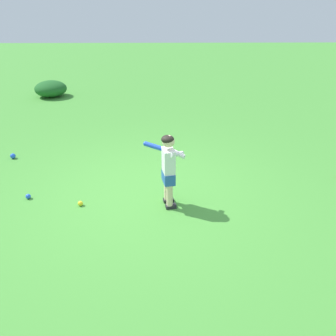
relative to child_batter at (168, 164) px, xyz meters
The scene contains 6 objects.
ground_plane 0.83m from the child_batter, 137.15° to the left, with size 40.00×40.00×0.00m, color #479338.
child_batter is the anchor object (origin of this frame).
play_ball_far_left 1.41m from the child_batter, behind, with size 0.07×0.07×0.07m, color yellow.
play_ball_far_right 2.19m from the child_batter, behind, with size 0.08×0.08×0.08m, color blue.
play_ball_behind_batter 3.38m from the child_batter, 150.22° to the left, with size 0.10×0.10×0.10m, color blue.
shrub_left_background 7.11m from the child_batter, 119.20° to the left, with size 0.95×0.93×0.48m, color #1E5B23.
Camera 1 is at (0.30, -4.60, 2.70)m, focal length 36.65 mm.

